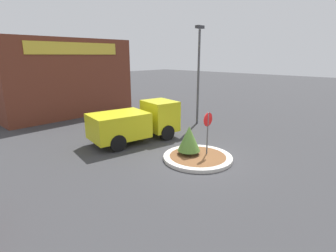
% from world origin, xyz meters
% --- Properties ---
extents(ground_plane, '(120.00, 120.00, 0.00)m').
position_xyz_m(ground_plane, '(0.00, 0.00, 0.00)').
color(ground_plane, '#38383A').
extents(traffic_island, '(3.39, 3.39, 0.17)m').
position_xyz_m(traffic_island, '(0.00, 0.00, 0.09)').
color(traffic_island, beige).
rests_on(traffic_island, ground_plane).
extents(stop_sign, '(0.69, 0.07, 2.31)m').
position_xyz_m(stop_sign, '(0.54, -0.15, 1.60)').
color(stop_sign, '#4C4C51').
rests_on(stop_sign, ground_plane).
extents(island_shrub, '(1.13, 1.13, 1.44)m').
position_xyz_m(island_shrub, '(-0.09, 0.49, 0.99)').
color(island_shrub, brown).
rests_on(island_shrub, traffic_island).
extents(utility_truck, '(5.54, 3.07, 2.24)m').
position_xyz_m(utility_truck, '(-0.18, 4.43, 1.17)').
color(utility_truck, gold).
rests_on(utility_truck, ground_plane).
extents(storefront_building, '(10.62, 6.07, 6.28)m').
position_xyz_m(storefront_building, '(0.54, 15.36, 3.14)').
color(storefront_building, brown).
rests_on(storefront_building, ground_plane).
extents(light_pole, '(0.70, 0.30, 6.94)m').
position_xyz_m(light_pole, '(5.66, 4.33, 4.03)').
color(light_pole, '#4C4C51').
rests_on(light_pole, ground_plane).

